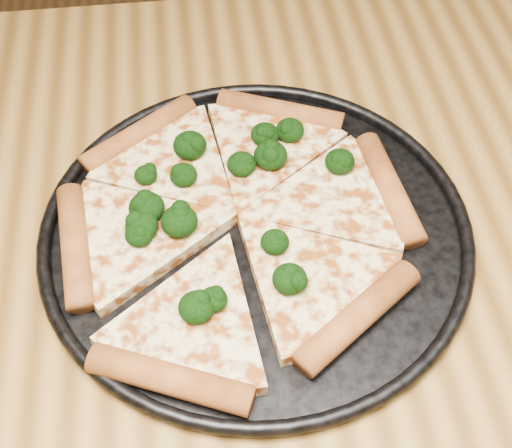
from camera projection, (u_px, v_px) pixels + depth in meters
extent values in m
cube|color=olive|center=(262.00, 292.00, 0.65)|extent=(1.20, 0.90, 0.04)
cylinder|color=black|center=(256.00, 233.00, 0.67)|extent=(0.39, 0.39, 0.01)
torus|color=black|center=(256.00, 228.00, 0.66)|extent=(0.41, 0.41, 0.01)
cylinder|color=#AD602B|center=(389.00, 188.00, 0.68)|extent=(0.04, 0.14, 0.03)
cylinder|color=#AD602B|center=(280.00, 112.00, 0.75)|extent=(0.13, 0.08, 0.03)
cylinder|color=#AD602B|center=(139.00, 134.00, 0.73)|extent=(0.13, 0.10, 0.03)
cylinder|color=#AD602B|center=(75.00, 245.00, 0.64)|extent=(0.04, 0.14, 0.03)
cylinder|color=#AD602B|center=(170.00, 379.00, 0.56)|extent=(0.13, 0.08, 0.03)
cylinder|color=#AD602B|center=(358.00, 317.00, 0.59)|extent=(0.13, 0.10, 0.03)
ellipsoid|color=black|center=(242.00, 164.00, 0.69)|extent=(0.03, 0.03, 0.02)
ellipsoid|color=black|center=(213.00, 299.00, 0.59)|extent=(0.02, 0.02, 0.02)
ellipsoid|color=black|center=(196.00, 307.00, 0.59)|extent=(0.03, 0.03, 0.02)
ellipsoid|color=black|center=(290.00, 130.00, 0.72)|extent=(0.03, 0.03, 0.02)
ellipsoid|color=black|center=(340.00, 161.00, 0.69)|extent=(0.03, 0.03, 0.02)
ellipsoid|color=black|center=(139.00, 234.00, 0.64)|extent=(0.03, 0.03, 0.02)
ellipsoid|color=black|center=(190.00, 145.00, 0.70)|extent=(0.03, 0.03, 0.03)
ellipsoid|color=black|center=(290.00, 279.00, 0.60)|extent=(0.03, 0.03, 0.02)
ellipsoid|color=black|center=(271.00, 155.00, 0.70)|extent=(0.03, 0.03, 0.03)
ellipsoid|color=black|center=(275.00, 242.00, 0.63)|extent=(0.03, 0.03, 0.02)
ellipsoid|color=black|center=(184.00, 175.00, 0.68)|extent=(0.03, 0.03, 0.02)
ellipsoid|color=black|center=(195.00, 144.00, 0.71)|extent=(0.02, 0.02, 0.02)
ellipsoid|color=black|center=(146.00, 175.00, 0.68)|extent=(0.02, 0.02, 0.02)
ellipsoid|color=black|center=(179.00, 221.00, 0.64)|extent=(0.03, 0.03, 0.03)
ellipsoid|color=black|center=(265.00, 135.00, 0.72)|extent=(0.03, 0.03, 0.02)
ellipsoid|color=black|center=(142.00, 225.00, 0.64)|extent=(0.03, 0.03, 0.02)
ellipsoid|color=black|center=(147.00, 207.00, 0.65)|extent=(0.03, 0.03, 0.03)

